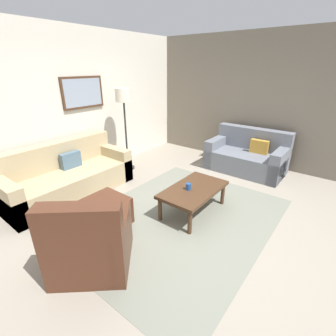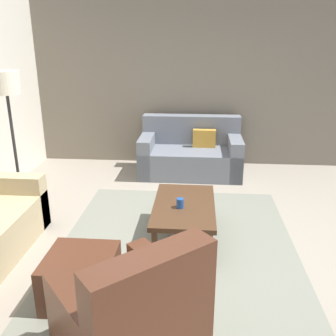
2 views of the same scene
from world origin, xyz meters
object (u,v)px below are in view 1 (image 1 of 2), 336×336
Objects in this scene: ottoman at (106,212)px; framed_artwork at (83,93)px; couch_main at (66,177)px; coffee_table at (194,191)px; cup at (188,187)px; armchair_leather at (91,246)px; couch_loveseat at (248,156)px; lamp_standing at (124,104)px.

ottoman is 2.51m from framed_artwork.
couch_main is 1.98× the size of coffee_table.
armchair_leather is at bearing 172.03° from cup.
coffee_table is (-2.16, 0.02, 0.06)m from couch_loveseat.
armchair_leather is 1.03× the size of coffee_table.
lamp_standing reaches higher than armchair_leather.
couch_loveseat is at bearing -14.39° from ottoman.
ottoman is at bearing -141.92° from lamp_standing.
couch_loveseat is at bearing -4.17° from armchair_leather.
armchair_leather reaches higher than cup.
framed_artwork is at bearing 26.57° from couch_main.
framed_artwork reaches higher than lamp_standing.
framed_artwork reaches higher than cup.
couch_loveseat is at bearing -0.52° from coffee_table.
ottoman is 5.58× the size of cup.
couch_main is at bearing 177.34° from lamp_standing.
couch_loveseat is 2.85m from lamp_standing.
cup is at bearing -108.39° from lamp_standing.
couch_loveseat is 0.92× the size of lamp_standing.
framed_artwork is (0.85, 0.42, 1.35)m from couch_main.
lamp_standing is (1.63, 1.28, 1.21)m from ottoman.
armchair_leather is at bearing 175.83° from couch_loveseat.
couch_loveseat is 15.68× the size of cup.
lamp_standing is (0.68, 2.04, 0.95)m from cup.
framed_artwork reaches higher than armchair_leather.
lamp_standing is 1.95× the size of framed_artwork.
lamp_standing is at bearing 74.21° from coffee_table.
couch_loveseat is 1.39× the size of armchair_leather.
cup reaches higher than coffee_table.
cup is 2.35m from lamp_standing.
lamp_standing is (1.43, -0.07, 1.11)m from couch_main.
couch_loveseat is at bearing -1.48° from cup.
cup is (-0.09, 0.04, 0.10)m from coffee_table.
framed_artwork is (1.67, 2.31, 1.34)m from armchair_leather.
coffee_table reaches higher than ottoman.
framed_artwork reaches higher than ottoman.
lamp_standing reaches higher than ottoman.
ottoman is at bearing 141.32° from cup.
couch_loveseat is 3.31m from ottoman.
couch_main is 2.24m from cup.
lamp_standing is 0.80m from framed_artwork.
framed_artwork is (0.10, 2.53, 1.18)m from cup.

